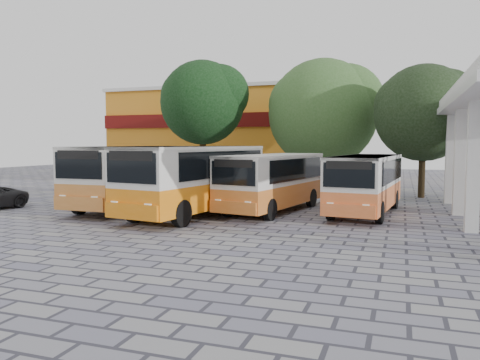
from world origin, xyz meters
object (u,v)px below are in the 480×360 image
at_px(bus_far_left, 134,172).
at_px(bus_centre_right, 273,179).
at_px(bus_far_right, 366,180).
at_px(bus_centre_left, 196,176).

relative_size(bus_far_left, bus_centre_right, 1.09).
xyz_separation_m(bus_far_left, bus_centre_right, (6.90, 0.98, -0.21)).
bearing_deg(bus_far_right, bus_far_left, -165.65).
xyz_separation_m(bus_far_left, bus_centre_left, (3.96, -1.28, 0.01)).
relative_size(bus_far_left, bus_far_right, 1.12).
height_order(bus_far_left, bus_centre_left, bus_centre_left).
xyz_separation_m(bus_centre_right, bus_far_right, (4.17, 0.63, -0.02)).
bearing_deg(bus_centre_right, bus_centre_left, -132.25).
distance_m(bus_far_left, bus_centre_right, 6.97).
distance_m(bus_far_left, bus_far_right, 11.19).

